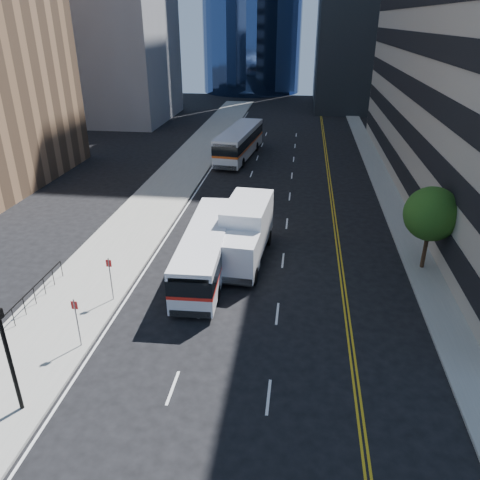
{
  "coord_description": "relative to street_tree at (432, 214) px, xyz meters",
  "views": [
    {
      "loc": [
        1.25,
        -18.47,
        13.9
      ],
      "look_at": [
        -1.83,
        4.79,
        2.8
      ],
      "focal_mm": 35.0,
      "sensor_mm": 36.0,
      "label": 1
    }
  ],
  "objects": [
    {
      "name": "bus_front",
      "position": [
        -13.0,
        -2.01,
        -2.13
      ],
      "size": [
        2.7,
        10.82,
        2.77
      ],
      "rotation": [
        0.0,
        0.0,
        0.03
      ],
      "color": "silver",
      "rests_on": "ground"
    },
    {
      "name": "ground",
      "position": [
        -9.0,
        -8.0,
        -3.64
      ],
      "size": [
        160.0,
        160.0,
        0.0
      ],
      "primitive_type": "plane",
      "color": "black",
      "rests_on": "ground"
    },
    {
      "name": "bus_rear",
      "position": [
        -14.5,
        23.99,
        -1.92
      ],
      "size": [
        4.0,
        12.47,
        3.16
      ],
      "rotation": [
        0.0,
        0.0,
        -0.11
      ],
      "color": "silver",
      "rests_on": "ground"
    },
    {
      "name": "box_truck",
      "position": [
        -10.96,
        -0.15,
        -1.76
      ],
      "size": [
        3.12,
        7.62,
        3.57
      ],
      "rotation": [
        0.0,
        0.0,
        -0.08
      ],
      "color": "silver",
      "rests_on": "ground"
    },
    {
      "name": "sidewalk_east",
      "position": [
        -0.0,
        17.0,
        -3.57
      ],
      "size": [
        2.0,
        90.0,
        0.15
      ],
      "primitive_type": "cube",
      "color": "gray",
      "rests_on": "ground"
    },
    {
      "name": "street_tree",
      "position": [
        0.0,
        0.0,
        0.0
      ],
      "size": [
        3.2,
        3.2,
        5.1
      ],
      "color": "#332114",
      "rests_on": "sidewalk_east"
    },
    {
      "name": "lamp_post",
      "position": [
        -18.0,
        -14.0,
        -0.92
      ],
      "size": [
        0.28,
        0.28,
        4.56
      ],
      "color": "black",
      "rests_on": "sidewalk_west"
    },
    {
      "name": "sidewalk_west",
      "position": [
        -19.5,
        17.0,
        -3.57
      ],
      "size": [
        5.0,
        90.0,
        0.15
      ],
      "primitive_type": "cube",
      "color": "gray",
      "rests_on": "ground"
    }
  ]
}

